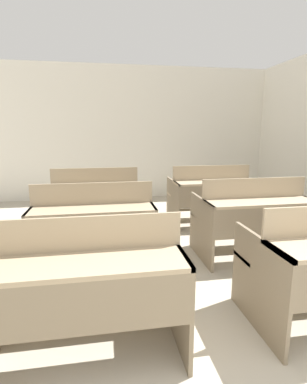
{
  "coord_description": "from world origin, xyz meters",
  "views": [
    {
      "loc": [
        -0.78,
        -0.09,
        1.44
      ],
      "look_at": [
        -0.22,
        3.17,
        0.77
      ],
      "focal_mm": 28.0,
      "sensor_mm": 36.0,
      "label": 1
    }
  ],
  "objects": [
    {
      "name": "wall_back",
      "position": [
        0.0,
        6.46,
        1.4
      ],
      "size": [
        5.84,
        0.06,
        2.8
      ],
      "color": "white",
      "rests_on": "ground_plane"
    },
    {
      "name": "bench_front_left",
      "position": [
        -0.91,
        1.73,
        0.48
      ],
      "size": [
        1.24,
        0.78,
        0.93
      ],
      "color": "#786952",
      "rests_on": "ground_plane"
    },
    {
      "name": "bench_second_left",
      "position": [
        -0.88,
        2.97,
        0.48
      ],
      "size": [
        1.24,
        0.78,
        0.93
      ],
      "color": "#7C6D56",
      "rests_on": "ground_plane"
    },
    {
      "name": "bench_second_right",
      "position": [
        0.92,
        2.98,
        0.48
      ],
      "size": [
        1.24,
        0.78,
        0.93
      ],
      "color": "#83745D",
      "rests_on": "ground_plane"
    },
    {
      "name": "bench_third_left",
      "position": [
        -0.89,
        4.27,
        0.48
      ],
      "size": [
        1.24,
        0.78,
        0.93
      ],
      "color": "#7D6E57",
      "rests_on": "ground_plane"
    },
    {
      "name": "bench_third_right",
      "position": [
        0.89,
        4.28,
        0.48
      ],
      "size": [
        1.24,
        0.78,
        0.93
      ],
      "color": "gray",
      "rests_on": "ground_plane"
    }
  ]
}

